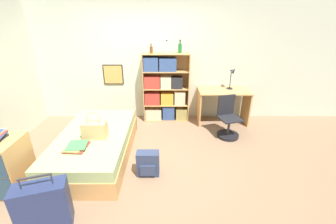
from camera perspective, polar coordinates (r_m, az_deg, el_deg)
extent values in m
plane|color=#84664C|center=(4.02, -7.46, -11.02)|extent=(14.00, 14.00, 0.00)
cube|color=beige|center=(5.12, -5.83, 12.50)|extent=(10.00, 0.06, 2.60)
cube|color=black|center=(5.25, -13.56, 9.23)|extent=(0.44, 0.02, 0.44)
cube|color=#DB994C|center=(5.24, -13.59, 9.20)|extent=(0.40, 0.01, 0.40)
cube|color=tan|center=(4.10, -17.68, -8.97)|extent=(1.14, 2.05, 0.28)
cube|color=#9EAD70|center=(3.99, -18.08, -6.22)|extent=(1.11, 2.02, 0.17)
cube|color=tan|center=(4.91, -14.49, -1.86)|extent=(1.14, 0.04, 0.45)
cube|color=tan|center=(3.77, -17.92, -4.31)|extent=(0.38, 0.21, 0.26)
torus|color=tan|center=(3.68, -18.30, -1.61)|extent=(0.22, 0.02, 0.22)
cube|color=#99894C|center=(3.62, -21.92, -8.38)|extent=(0.23, 0.27, 0.02)
cube|color=#B2382D|center=(3.62, -22.04, -8.17)|extent=(0.32, 0.36, 0.01)
cube|color=#99894C|center=(3.61, -22.22, -7.98)|extent=(0.25, 0.35, 0.02)
cube|color=#427A4C|center=(3.60, -21.93, -7.77)|extent=(0.31, 0.32, 0.01)
cube|color=navy|center=(3.06, -28.96, -20.20)|extent=(0.60, 0.40, 0.59)
cylinder|color=#2D2D33|center=(2.89, -33.38, -15.06)|extent=(0.01, 0.01, 0.12)
cylinder|color=#2D2D33|center=(2.81, -27.30, -14.75)|extent=(0.01, 0.01, 0.12)
cube|color=#2D2D33|center=(2.81, -30.64, -13.95)|extent=(0.32, 0.12, 0.02)
cube|color=tan|center=(3.88, -36.49, -10.75)|extent=(0.61, 0.54, 0.76)
cube|color=tan|center=(5.06, -5.97, 6.07)|extent=(0.02, 0.30, 1.52)
cube|color=tan|center=(5.05, 5.35, 6.07)|extent=(0.02, 0.30, 1.52)
cube|color=tan|center=(5.17, -0.30, 6.58)|extent=(1.01, 0.01, 1.52)
cube|color=tan|center=(5.30, -0.29, -1.70)|extent=(0.97, 0.30, 0.02)
cube|color=tan|center=(5.16, -0.30, 2.05)|extent=(0.97, 0.30, 0.02)
cube|color=tan|center=(5.03, -0.31, 6.10)|extent=(0.97, 0.30, 0.02)
cube|color=tan|center=(4.93, -0.32, 10.33)|extent=(0.97, 0.30, 0.02)
cube|color=tan|center=(4.86, -0.33, 14.61)|extent=(0.97, 0.30, 0.02)
cube|color=beige|center=(5.24, -3.51, -0.45)|extent=(0.36, 0.22, 0.25)
cube|color=#334C84|center=(5.22, 0.29, -0.07)|extent=(0.27, 0.22, 0.32)
cube|color=#99894C|center=(5.24, 3.55, -0.38)|extent=(0.25, 0.22, 0.26)
cube|color=#B2382D|center=(5.10, -3.79, 3.50)|extent=(0.33, 0.22, 0.27)
cube|color=gold|center=(5.09, -0.06, 3.46)|extent=(0.28, 0.22, 0.26)
cube|color=beige|center=(5.09, 3.15, 3.68)|extent=(0.24, 0.22, 0.31)
cube|color=#B2382D|center=(4.99, -3.84, 7.58)|extent=(0.35, 0.22, 0.26)
cube|color=beige|center=(4.97, -0.37, 7.54)|extent=(0.23, 0.22, 0.25)
cube|color=#232328|center=(4.98, 2.47, 7.51)|extent=(0.24, 0.22, 0.25)
cube|color=#334C84|center=(4.89, -4.18, 12.04)|extent=(0.31, 0.22, 0.29)
cube|color=#334C84|center=(4.88, 0.14, 11.98)|extent=(0.36, 0.22, 0.28)
cylinder|color=brown|center=(4.83, -4.11, 15.44)|extent=(0.07, 0.07, 0.14)
cylinder|color=brown|center=(4.82, -4.14, 16.51)|extent=(0.03, 0.03, 0.04)
cylinder|color=#232328|center=(4.81, -4.15, 16.87)|extent=(0.03, 0.03, 0.02)
cylinder|color=#B7BCC1|center=(4.81, -0.15, 15.75)|extent=(0.08, 0.08, 0.19)
cylinder|color=#B7BCC1|center=(4.79, -0.15, 17.21)|extent=(0.03, 0.03, 0.06)
cylinder|color=#232328|center=(4.79, -0.15, 17.68)|extent=(0.03, 0.03, 0.02)
cylinder|color=#1E6B2D|center=(4.86, 3.24, 15.80)|extent=(0.08, 0.08, 0.19)
cylinder|color=#1E6B2D|center=(4.84, 3.27, 17.24)|extent=(0.03, 0.03, 0.06)
cylinder|color=#232328|center=(4.84, 3.29, 17.72)|extent=(0.03, 0.03, 0.02)
cube|color=tan|center=(5.05, 14.21, 5.22)|extent=(1.10, 0.58, 0.02)
cube|color=tan|center=(5.08, 7.98, 1.28)|extent=(0.03, 0.54, 0.73)
cube|color=tan|center=(5.32, 19.34, 1.20)|extent=(0.03, 0.54, 0.73)
cylinder|color=black|center=(5.18, 15.51, 5.79)|extent=(0.14, 0.14, 0.02)
cylinder|color=black|center=(5.13, 15.74, 7.82)|extent=(0.02, 0.02, 0.37)
cone|color=black|center=(5.09, 16.44, 10.04)|extent=(0.15, 0.12, 0.15)
cylinder|color=black|center=(4.71, 15.07, -5.74)|extent=(0.43, 0.43, 0.06)
cylinder|color=#333338|center=(4.63, 15.28, -3.95)|extent=(0.05, 0.05, 0.39)
cube|color=black|center=(4.54, 15.56, -1.58)|extent=(0.48, 0.48, 0.03)
cube|color=black|center=(4.60, 14.72, 1.79)|extent=(0.35, 0.14, 0.40)
cube|color=#2D3856|center=(3.50, -4.95, -12.85)|extent=(0.34, 0.17, 0.39)
cube|color=#2D3856|center=(3.46, -5.06, -14.62)|extent=(0.24, 0.03, 0.18)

